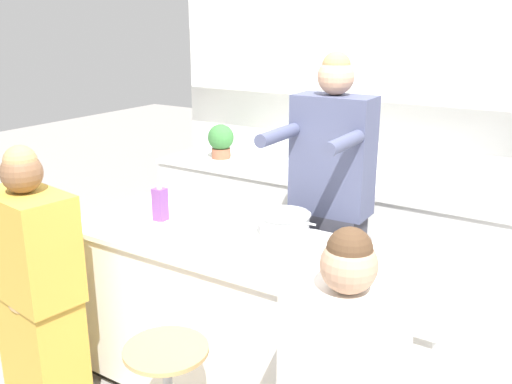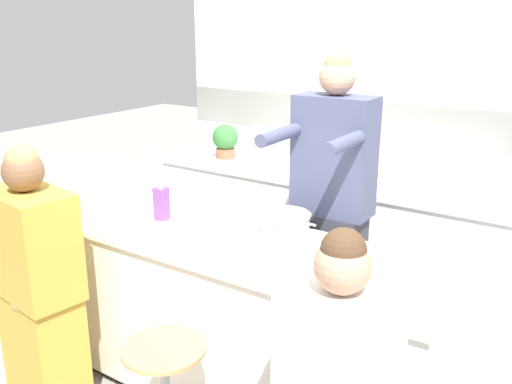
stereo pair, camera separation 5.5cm
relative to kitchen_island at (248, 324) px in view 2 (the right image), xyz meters
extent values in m
cube|color=silver|center=(0.00, 1.70, 0.89)|extent=(3.39, 0.06, 2.70)
cube|color=white|center=(0.00, 1.59, 1.36)|extent=(3.12, 0.16, 0.75)
cube|color=white|center=(0.00, 1.36, -0.02)|extent=(3.12, 0.59, 0.89)
cube|color=silver|center=(0.00, 1.36, 0.45)|extent=(3.15, 0.62, 0.03)
cube|color=white|center=(0.00, 0.00, 0.01)|extent=(2.04, 0.68, 0.83)
cube|color=silver|center=(0.00, 0.00, 0.44)|extent=(2.08, 0.72, 0.03)
cylinder|color=#B7BABC|center=(-0.83, -0.59, -0.14)|extent=(0.04, 0.04, 0.62)
cylinder|color=tan|center=(-0.83, -0.59, 0.18)|extent=(0.36, 0.36, 0.02)
cylinder|color=tan|center=(0.00, -0.63, 0.18)|extent=(0.36, 0.36, 0.02)
cube|color=#383842|center=(0.17, 0.58, 0.01)|extent=(0.37, 0.23, 0.95)
cube|color=#474C6B|center=(0.17, 0.58, 0.81)|extent=(0.44, 0.23, 0.66)
cylinder|color=#474C6B|center=(0.00, 0.28, 0.95)|extent=(0.08, 0.36, 0.07)
cylinder|color=#474C6B|center=(0.36, 0.29, 0.95)|extent=(0.08, 0.36, 0.07)
sphere|color=tan|center=(0.17, 0.58, 1.24)|extent=(0.20, 0.20, 0.20)
sphere|color=#A37F51|center=(0.17, 0.58, 1.29)|extent=(0.16, 0.16, 0.15)
cube|color=gold|center=(-0.86, -0.63, -0.13)|extent=(0.48, 0.33, 0.66)
cube|color=gold|center=(-0.86, -0.63, 0.47)|extent=(0.52, 0.35, 0.54)
sphere|color=brown|center=(-0.86, -0.63, 0.84)|extent=(0.22, 0.22, 0.20)
sphere|color=#A37F51|center=(-0.86, -0.63, 0.89)|extent=(0.18, 0.18, 0.16)
cube|color=silver|center=(0.80, -0.63, 0.44)|extent=(0.41, 0.24, 0.48)
sphere|color=tan|center=(0.80, -0.63, 0.77)|extent=(0.20, 0.20, 0.19)
sphere|color=#513823|center=(0.80, -0.63, 0.82)|extent=(0.16, 0.16, 0.15)
cylinder|color=#B7BABC|center=(0.10, 0.19, 0.51)|extent=(0.25, 0.25, 0.11)
cylinder|color=#B7BABC|center=(0.10, 0.19, 0.57)|extent=(0.27, 0.27, 0.01)
cylinder|color=#B7BABC|center=(-0.05, 0.19, 0.55)|extent=(0.05, 0.01, 0.01)
cylinder|color=#B7BABC|center=(0.25, 0.19, 0.55)|extent=(0.05, 0.01, 0.01)
cylinder|color=#B7BABC|center=(0.82, -0.17, 0.49)|extent=(0.20, 0.20, 0.07)
cylinder|color=white|center=(-0.40, -0.21, 0.49)|extent=(0.09, 0.09, 0.08)
torus|color=white|center=(-0.34, -0.21, 0.50)|extent=(0.04, 0.01, 0.04)
cube|color=#7A428E|center=(-0.60, 0.02, 0.54)|extent=(0.07, 0.07, 0.18)
cylinder|color=white|center=(-0.60, 0.02, 0.64)|extent=(0.03, 0.03, 0.02)
cylinder|color=#93563D|center=(-1.16, 1.36, 0.50)|extent=(0.15, 0.15, 0.08)
sphere|color=#387538|center=(-1.16, 1.36, 0.63)|extent=(0.21, 0.21, 0.21)
camera|label=1|loc=(1.46, -2.20, 1.53)|focal=40.00mm
camera|label=2|loc=(1.51, -2.17, 1.53)|focal=40.00mm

